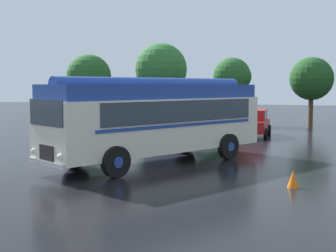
{
  "coord_description": "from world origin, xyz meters",
  "views": [
    {
      "loc": [
        5.74,
        -18.61,
        3.17
      ],
      "look_at": [
        0.27,
        1.05,
        1.4
      ],
      "focal_mm": 50.0,
      "sensor_mm": 36.0,
      "label": 1
    }
  ],
  "objects": [
    {
      "name": "traffic_cone",
      "position": [
        5.65,
        -3.75,
        0.28
      ],
      "size": [
        0.36,
        0.36,
        0.55
      ],
      "primitive_type": "cone",
      "color": "orange",
      "rests_on": "ground"
    },
    {
      "name": "car_mid_left",
      "position": [
        3.08,
        10.96,
        0.85
      ],
      "size": [
        2.03,
        4.24,
        1.66
      ],
      "color": "maroon",
      "rests_on": "ground"
    },
    {
      "name": "tree_right_of_centre",
      "position": [
        6.77,
        18.99,
        3.66
      ],
      "size": [
        3.31,
        3.31,
        5.35
      ],
      "color": "#4C3823",
      "rests_on": "ground"
    },
    {
      "name": "vintage_bus",
      "position": [
        0.26,
        -0.46,
        1.89
      ],
      "size": [
        7.37,
        9.87,
        3.49
      ],
      "color": "silver",
      "rests_on": "ground"
    },
    {
      "name": "ground_plane",
      "position": [
        0.0,
        0.0,
        0.0
      ],
      "size": [
        120.0,
        120.0,
        0.0
      ],
      "primitive_type": "plane",
      "color": "black"
    },
    {
      "name": "car_near_left",
      "position": [
        0.3,
        11.17,
        0.85
      ],
      "size": [
        2.25,
        4.34,
        1.66
      ],
      "color": "#144C28",
      "rests_on": "ground"
    },
    {
      "name": "tree_far_left",
      "position": [
        -11.65,
        18.59,
        3.99
      ],
      "size": [
        3.85,
        3.85,
        5.85
      ],
      "color": "#4C3823",
      "rests_on": "ground"
    },
    {
      "name": "tree_left_of_centre",
      "position": [
        -5.72,
        19.97,
        4.62
      ],
      "size": [
        4.43,
        4.43,
        6.78
      ],
      "color": "#4C3823",
      "rests_on": "ground"
    },
    {
      "name": "tree_centre",
      "position": [
        0.66,
        19.48,
        3.88
      ],
      "size": [
        3.12,
        3.05,
        5.44
      ],
      "color": "#4C3823",
      "rests_on": "ground"
    },
    {
      "name": "box_van",
      "position": [
        -2.24,
        10.73,
        1.36
      ],
      "size": [
        2.45,
        5.82,
        2.5
      ],
      "color": "navy",
      "rests_on": "ground"
    }
  ]
}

